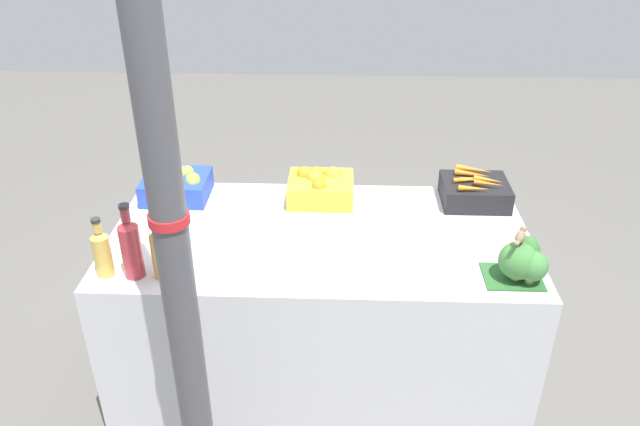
{
  "coord_description": "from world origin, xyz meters",
  "views": [
    {
      "loc": [
        0.09,
        -2.29,
        2.24
      ],
      "look_at": [
        0.0,
        0.0,
        0.94
      ],
      "focal_mm": 35.0,
      "sensor_mm": 36.0,
      "label": 1
    }
  ],
  "objects_px": {
    "carrot_crate": "(475,191)",
    "juice_bottle_ruby": "(131,247)",
    "broccoli_pile": "(523,261)",
    "support_pole": "(169,221)",
    "sparrow_bird": "(521,236)",
    "orange_crate": "(320,186)",
    "apple_crate": "(176,184)",
    "juice_bottle_golden": "(102,252)",
    "juice_bottle_amber": "(159,252)"
  },
  "relations": [
    {
      "from": "orange_crate",
      "to": "juice_bottle_amber",
      "type": "height_order",
      "value": "juice_bottle_amber"
    },
    {
      "from": "apple_crate",
      "to": "orange_crate",
      "type": "distance_m",
      "value": 0.68
    },
    {
      "from": "apple_crate",
      "to": "juice_bottle_ruby",
      "type": "relative_size",
      "value": 0.97
    },
    {
      "from": "orange_crate",
      "to": "sparrow_bird",
      "type": "xyz_separation_m",
      "value": [
        0.76,
        -0.63,
        0.13
      ]
    },
    {
      "from": "support_pole",
      "to": "juice_bottle_ruby",
      "type": "distance_m",
      "value": 0.64
    },
    {
      "from": "sparrow_bird",
      "to": "juice_bottle_ruby",
      "type": "bearing_deg",
      "value": 116.94
    },
    {
      "from": "broccoli_pile",
      "to": "juice_bottle_golden",
      "type": "xyz_separation_m",
      "value": [
        -1.59,
        -0.03,
        0.02
      ]
    },
    {
      "from": "juice_bottle_ruby",
      "to": "sparrow_bird",
      "type": "bearing_deg",
      "value": 1.09
    },
    {
      "from": "apple_crate",
      "to": "juice_bottle_golden",
      "type": "bearing_deg",
      "value": -100.8
    },
    {
      "from": "support_pole",
      "to": "orange_crate",
      "type": "bearing_deg",
      "value": 70.05
    },
    {
      "from": "juice_bottle_amber",
      "to": "sparrow_bird",
      "type": "xyz_separation_m",
      "value": [
        1.35,
        0.03,
        0.09
      ]
    },
    {
      "from": "apple_crate",
      "to": "juice_bottle_ruby",
      "type": "bearing_deg",
      "value": -90.77
    },
    {
      "from": "carrot_crate",
      "to": "juice_bottle_ruby",
      "type": "distance_m",
      "value": 1.55
    },
    {
      "from": "juice_bottle_golden",
      "to": "orange_crate",
      "type": "bearing_deg",
      "value": 39.12
    },
    {
      "from": "support_pole",
      "to": "juice_bottle_amber",
      "type": "height_order",
      "value": "support_pole"
    },
    {
      "from": "apple_crate",
      "to": "orange_crate",
      "type": "bearing_deg",
      "value": 0.53
    },
    {
      "from": "apple_crate",
      "to": "carrot_crate",
      "type": "xyz_separation_m",
      "value": [
        1.4,
        -0.0,
        -0.01
      ]
    },
    {
      "from": "support_pole",
      "to": "juice_bottle_golden",
      "type": "distance_m",
      "value": 0.71
    },
    {
      "from": "orange_crate",
      "to": "juice_bottle_ruby",
      "type": "bearing_deg",
      "value": -136.5
    },
    {
      "from": "juice_bottle_golden",
      "to": "broccoli_pile",
      "type": "bearing_deg",
      "value": 1.02
    },
    {
      "from": "juice_bottle_ruby",
      "to": "support_pole",
      "type": "bearing_deg",
      "value": -55.1
    },
    {
      "from": "broccoli_pile",
      "to": "orange_crate",
      "type": "bearing_deg",
      "value": 141.59
    },
    {
      "from": "apple_crate",
      "to": "carrot_crate",
      "type": "distance_m",
      "value": 1.4
    },
    {
      "from": "support_pole",
      "to": "carrot_crate",
      "type": "distance_m",
      "value": 1.61
    },
    {
      "from": "support_pole",
      "to": "sparrow_bird",
      "type": "bearing_deg",
      "value": 21.46
    },
    {
      "from": "support_pole",
      "to": "broccoli_pile",
      "type": "relative_size",
      "value": 12.04
    },
    {
      "from": "carrot_crate",
      "to": "juice_bottle_golden",
      "type": "height_order",
      "value": "juice_bottle_golden"
    },
    {
      "from": "carrot_crate",
      "to": "juice_bottle_ruby",
      "type": "height_order",
      "value": "juice_bottle_ruby"
    },
    {
      "from": "juice_bottle_golden",
      "to": "carrot_crate",
      "type": "bearing_deg",
      "value": 22.98
    },
    {
      "from": "broccoli_pile",
      "to": "juice_bottle_golden",
      "type": "bearing_deg",
      "value": -178.98
    },
    {
      "from": "juice_bottle_ruby",
      "to": "juice_bottle_amber",
      "type": "xyz_separation_m",
      "value": [
        0.11,
        0.0,
        -0.02
      ]
    },
    {
      "from": "support_pole",
      "to": "orange_crate",
      "type": "height_order",
      "value": "support_pole"
    },
    {
      "from": "broccoli_pile",
      "to": "juice_bottle_amber",
      "type": "bearing_deg",
      "value": -178.82
    },
    {
      "from": "orange_crate",
      "to": "juice_bottle_ruby",
      "type": "distance_m",
      "value": 0.95
    },
    {
      "from": "apple_crate",
      "to": "juice_bottle_golden",
      "type": "distance_m",
      "value": 0.66
    },
    {
      "from": "carrot_crate",
      "to": "juice_bottle_ruby",
      "type": "bearing_deg",
      "value": -155.36
    },
    {
      "from": "support_pole",
      "to": "broccoli_pile",
      "type": "bearing_deg",
      "value": 21.05
    },
    {
      "from": "broccoli_pile",
      "to": "sparrow_bird",
      "type": "distance_m",
      "value": 0.12
    },
    {
      "from": "orange_crate",
      "to": "juice_bottle_golden",
      "type": "distance_m",
      "value": 1.04
    },
    {
      "from": "broccoli_pile",
      "to": "juice_bottle_ruby",
      "type": "relative_size",
      "value": 0.72
    },
    {
      "from": "juice_bottle_ruby",
      "to": "sparrow_bird",
      "type": "height_order",
      "value": "juice_bottle_ruby"
    },
    {
      "from": "juice_bottle_ruby",
      "to": "juice_bottle_amber",
      "type": "relative_size",
      "value": 1.19
    },
    {
      "from": "support_pole",
      "to": "sparrow_bird",
      "type": "height_order",
      "value": "support_pole"
    },
    {
      "from": "orange_crate",
      "to": "juice_bottle_ruby",
      "type": "relative_size",
      "value": 0.97
    },
    {
      "from": "broccoli_pile",
      "to": "juice_bottle_golden",
      "type": "relative_size",
      "value": 0.89
    },
    {
      "from": "carrot_crate",
      "to": "sparrow_bird",
      "type": "height_order",
      "value": "sparrow_bird"
    },
    {
      "from": "sparrow_bird",
      "to": "carrot_crate",
      "type": "bearing_deg",
      "value": 29.74
    },
    {
      "from": "juice_bottle_golden",
      "to": "juice_bottle_ruby",
      "type": "distance_m",
      "value": 0.12
    },
    {
      "from": "apple_crate",
      "to": "sparrow_bird",
      "type": "distance_m",
      "value": 1.58
    },
    {
      "from": "support_pole",
      "to": "broccoli_pile",
      "type": "height_order",
      "value": "support_pole"
    }
  ]
}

